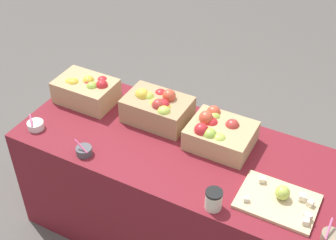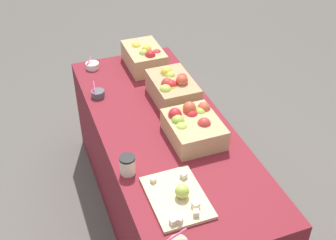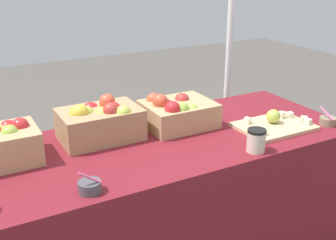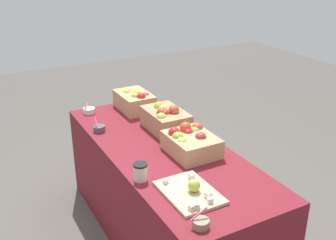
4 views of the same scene
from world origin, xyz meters
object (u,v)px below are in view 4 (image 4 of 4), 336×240
at_px(sample_bowl_far, 99,128).
at_px(sample_bowl_mid, 201,223).
at_px(apple_crate_middle, 165,118).
at_px(apple_crate_left, 135,100).
at_px(sample_bowl_near, 89,111).
at_px(coffee_cup, 140,172).
at_px(apple_crate_right, 190,142).
at_px(cutting_board_front, 190,192).

bearing_deg(sample_bowl_far, sample_bowl_mid, 2.31).
bearing_deg(apple_crate_middle, apple_crate_left, -175.84).
bearing_deg(apple_crate_left, sample_bowl_mid, -12.78).
distance_m(sample_bowl_near, coffee_cup, 1.14).
distance_m(apple_crate_left, apple_crate_right, 0.87).
bearing_deg(cutting_board_front, sample_bowl_near, -175.57).
bearing_deg(cutting_board_front, sample_bowl_mid, -21.44).
relative_size(cutting_board_front, coffee_cup, 3.54).
bearing_deg(sample_bowl_far, apple_crate_left, 123.40).
relative_size(sample_bowl_mid, coffee_cup, 0.91).
height_order(sample_bowl_mid, coffee_cup, coffee_cup).
relative_size(apple_crate_left, apple_crate_middle, 0.95).
relative_size(apple_crate_left, sample_bowl_far, 3.58).
height_order(sample_bowl_mid, sample_bowl_far, sample_bowl_far).
relative_size(sample_bowl_near, sample_bowl_mid, 0.99).
xyz_separation_m(sample_bowl_near, sample_bowl_far, (0.38, -0.05, 0.00)).
relative_size(sample_bowl_near, sample_bowl_far, 0.95).
bearing_deg(coffee_cup, apple_crate_middle, 140.42).
bearing_deg(apple_crate_middle, sample_bowl_mid, -19.66).
height_order(apple_crate_left, apple_crate_middle, apple_crate_middle).
height_order(apple_crate_right, sample_bowl_mid, apple_crate_right).
height_order(apple_crate_middle, coffee_cup, apple_crate_middle).
height_order(apple_crate_right, coffee_cup, apple_crate_right).
bearing_deg(apple_crate_middle, coffee_cup, -39.58).
relative_size(apple_crate_middle, apple_crate_right, 1.09).
height_order(cutting_board_front, sample_bowl_near, cutting_board_front).
relative_size(sample_bowl_near, coffee_cup, 0.90).
xyz_separation_m(apple_crate_middle, cutting_board_front, (0.83, -0.29, -0.07)).
bearing_deg(sample_bowl_mid, sample_bowl_near, -179.85).
height_order(apple_crate_right, cutting_board_front, apple_crate_right).
height_order(sample_bowl_near, sample_bowl_far, sample_bowl_far).
relative_size(apple_crate_middle, sample_bowl_mid, 3.91).
height_order(apple_crate_middle, cutting_board_front, apple_crate_middle).
bearing_deg(apple_crate_right, sample_bowl_mid, -27.62).
relative_size(cutting_board_front, sample_bowl_far, 3.74).
bearing_deg(sample_bowl_far, sample_bowl_near, 172.72).
bearing_deg(sample_bowl_near, apple_crate_left, 73.51).
bearing_deg(sample_bowl_mid, coffee_cup, -172.41).
xyz_separation_m(sample_bowl_near, sample_bowl_mid, (1.67, 0.00, 0.00)).
bearing_deg(sample_bowl_mid, cutting_board_front, 158.56).
bearing_deg(apple_crate_right, sample_bowl_near, -159.39).
bearing_deg(sample_bowl_near, cutting_board_front, 4.43).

